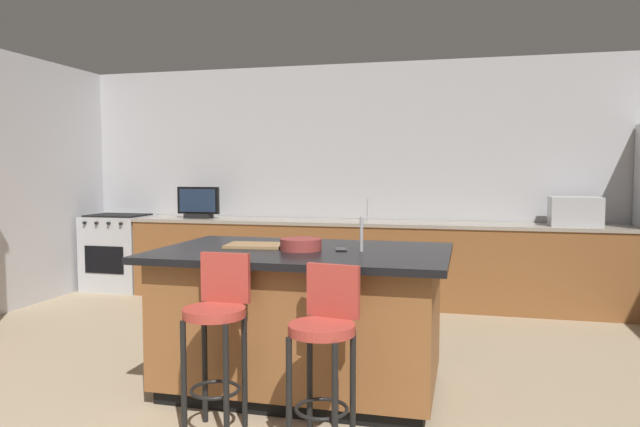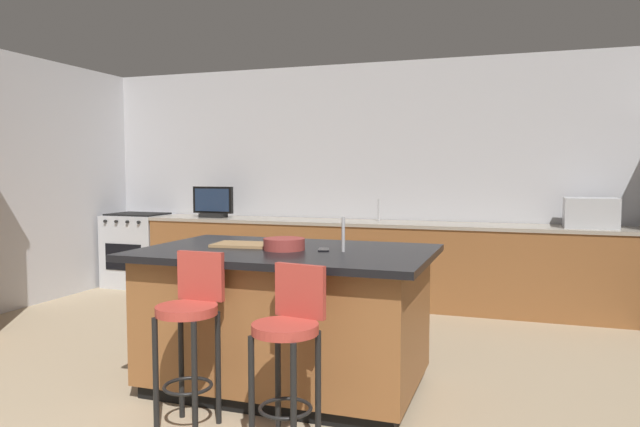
{
  "view_description": "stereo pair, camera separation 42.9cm",
  "coord_description": "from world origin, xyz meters",
  "px_view_note": "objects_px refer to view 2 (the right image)",
  "views": [
    {
      "loc": [
        1.01,
        -1.48,
        1.44
      ],
      "look_at": [
        -0.23,
        3.44,
        1.07
      ],
      "focal_mm": 33.04,
      "sensor_mm": 36.0,
      "label": 1
    },
    {
      "loc": [
        1.42,
        -1.36,
        1.44
      ],
      "look_at": [
        -0.23,
        3.44,
        1.07
      ],
      "focal_mm": 33.04,
      "sensor_mm": 36.0,
      "label": 2
    }
  ],
  "objects_px": {
    "range_oven": "(139,250)",
    "bar_stool_right": "(289,342)",
    "tv_monitor": "(213,203)",
    "cutting_board": "(242,244)",
    "bar_stool_left": "(190,324)",
    "microwave": "(591,213)",
    "fruit_bowl": "(284,244)",
    "kitchen_island": "(287,317)",
    "cell_phone": "(324,249)"
  },
  "relations": [
    {
      "from": "microwave",
      "to": "fruit_bowl",
      "type": "distance_m",
      "value": 3.38
    },
    {
      "from": "range_oven",
      "to": "bar_stool_left",
      "type": "relative_size",
      "value": 0.93
    },
    {
      "from": "bar_stool_right",
      "to": "cell_phone",
      "type": "xyz_separation_m",
      "value": [
        -0.1,
        0.86,
        0.36
      ]
    },
    {
      "from": "tv_monitor",
      "to": "kitchen_island",
      "type": "bearing_deg",
      "value": -52.45
    },
    {
      "from": "range_oven",
      "to": "microwave",
      "type": "height_order",
      "value": "microwave"
    },
    {
      "from": "cell_phone",
      "to": "microwave",
      "type": "bearing_deg",
      "value": 38.56
    },
    {
      "from": "microwave",
      "to": "cutting_board",
      "type": "height_order",
      "value": "microwave"
    },
    {
      "from": "bar_stool_left",
      "to": "bar_stool_right",
      "type": "bearing_deg",
      "value": -6.7
    },
    {
      "from": "microwave",
      "to": "fruit_bowl",
      "type": "height_order",
      "value": "microwave"
    },
    {
      "from": "kitchen_island",
      "to": "range_oven",
      "type": "distance_m",
      "value": 4.03
    },
    {
      "from": "bar_stool_left",
      "to": "cell_phone",
      "type": "distance_m",
      "value": 0.99
    },
    {
      "from": "bar_stool_left",
      "to": "bar_stool_right",
      "type": "height_order",
      "value": "bar_stool_left"
    },
    {
      "from": "bar_stool_right",
      "to": "fruit_bowl",
      "type": "distance_m",
      "value": 0.94
    },
    {
      "from": "kitchen_island",
      "to": "bar_stool_right",
      "type": "xyz_separation_m",
      "value": [
        0.34,
        -0.82,
        0.09
      ]
    },
    {
      "from": "range_oven",
      "to": "bar_stool_right",
      "type": "bearing_deg",
      "value": -45.28
    },
    {
      "from": "kitchen_island",
      "to": "range_oven",
      "type": "height_order",
      "value": "kitchen_island"
    },
    {
      "from": "tv_monitor",
      "to": "cutting_board",
      "type": "relative_size",
      "value": 1.32
    },
    {
      "from": "cutting_board",
      "to": "tv_monitor",
      "type": "bearing_deg",
      "value": 122.97
    },
    {
      "from": "range_oven",
      "to": "bar_stool_right",
      "type": "xyz_separation_m",
      "value": [
        3.41,
        -3.44,
        0.12
      ]
    },
    {
      "from": "bar_stool_left",
      "to": "bar_stool_right",
      "type": "relative_size",
      "value": 1.03
    },
    {
      "from": "range_oven",
      "to": "kitchen_island",
      "type": "bearing_deg",
      "value": -40.57
    },
    {
      "from": "range_oven",
      "to": "bar_stool_left",
      "type": "xyz_separation_m",
      "value": [
        2.78,
        -3.35,
        0.13
      ]
    },
    {
      "from": "microwave",
      "to": "bar_stool_right",
      "type": "height_order",
      "value": "microwave"
    },
    {
      "from": "fruit_bowl",
      "to": "bar_stool_right",
      "type": "bearing_deg",
      "value": -66.2
    },
    {
      "from": "bar_stool_right",
      "to": "cutting_board",
      "type": "xyz_separation_m",
      "value": [
        -0.69,
        0.88,
        0.37
      ]
    },
    {
      "from": "kitchen_island",
      "to": "range_oven",
      "type": "xyz_separation_m",
      "value": [
        -3.06,
        2.62,
        -0.02
      ]
    },
    {
      "from": "kitchen_island",
      "to": "cell_phone",
      "type": "distance_m",
      "value": 0.52
    },
    {
      "from": "range_oven",
      "to": "fruit_bowl",
      "type": "xyz_separation_m",
      "value": [
        3.06,
        -2.66,
        0.51
      ]
    },
    {
      "from": "range_oven",
      "to": "cutting_board",
      "type": "distance_m",
      "value": 3.76
    },
    {
      "from": "microwave",
      "to": "bar_stool_right",
      "type": "distance_m",
      "value": 3.89
    },
    {
      "from": "fruit_bowl",
      "to": "cell_phone",
      "type": "bearing_deg",
      "value": 16.26
    },
    {
      "from": "tv_monitor",
      "to": "cell_phone",
      "type": "distance_m",
      "value": 3.37
    },
    {
      "from": "fruit_bowl",
      "to": "cell_phone",
      "type": "xyz_separation_m",
      "value": [
        0.25,
        0.07,
        -0.03
      ]
    },
    {
      "from": "microwave",
      "to": "cutting_board",
      "type": "xyz_separation_m",
      "value": [
        -2.43,
        -2.56,
        -0.1
      ]
    },
    {
      "from": "fruit_bowl",
      "to": "kitchen_island",
      "type": "bearing_deg",
      "value": 87.74
    },
    {
      "from": "bar_stool_left",
      "to": "fruit_bowl",
      "type": "relative_size",
      "value": 3.63
    },
    {
      "from": "kitchen_island",
      "to": "microwave",
      "type": "distance_m",
      "value": 3.4
    },
    {
      "from": "bar_stool_right",
      "to": "cutting_board",
      "type": "relative_size",
      "value": 2.49
    },
    {
      "from": "bar_stool_left",
      "to": "range_oven",
      "type": "bearing_deg",
      "value": 131.06
    },
    {
      "from": "cell_phone",
      "to": "cutting_board",
      "type": "height_order",
      "value": "cutting_board"
    },
    {
      "from": "kitchen_island",
      "to": "cutting_board",
      "type": "height_order",
      "value": "cutting_board"
    },
    {
      "from": "kitchen_island",
      "to": "bar_stool_right",
      "type": "relative_size",
      "value": 1.98
    },
    {
      "from": "kitchen_island",
      "to": "fruit_bowl",
      "type": "relative_size",
      "value": 7.0
    },
    {
      "from": "tv_monitor",
      "to": "fruit_bowl",
      "type": "height_order",
      "value": "tv_monitor"
    },
    {
      "from": "microwave",
      "to": "bar_stool_right",
      "type": "relative_size",
      "value": 0.5
    },
    {
      "from": "fruit_bowl",
      "to": "range_oven",
      "type": "bearing_deg",
      "value": 139.05
    },
    {
      "from": "range_oven",
      "to": "fruit_bowl",
      "type": "relative_size",
      "value": 3.38
    },
    {
      "from": "range_oven",
      "to": "tv_monitor",
      "type": "xyz_separation_m",
      "value": [
        1.09,
        -0.05,
        0.6
      ]
    },
    {
      "from": "cell_phone",
      "to": "cutting_board",
      "type": "distance_m",
      "value": 0.6
    },
    {
      "from": "microwave",
      "to": "fruit_bowl",
      "type": "bearing_deg",
      "value": -128.08
    }
  ]
}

